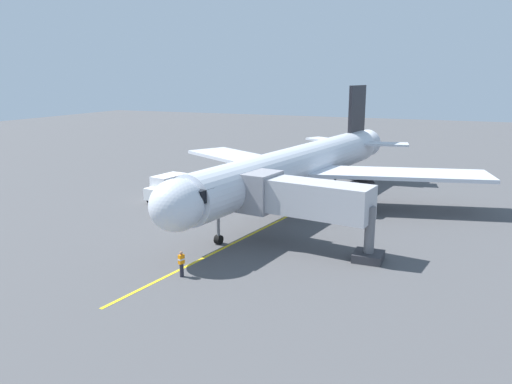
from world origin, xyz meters
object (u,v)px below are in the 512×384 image
Objects in this scene: box_truck_near_nose at (167,187)px; ground_crew_marshaller at (181,264)px; jet_bridge at (297,198)px; airplane at (300,166)px.

ground_crew_marshaller is at bearing 125.30° from box_truck_near_nose.
jet_bridge is 2.37× the size of box_truck_near_nose.
airplane is 13.92m from box_truck_near_nose.
airplane is 3.50× the size of jet_bridge.
airplane is 20.60m from ground_crew_marshaller.
box_truck_near_nose reaches higher than ground_crew_marshaller.
ground_crew_marshaller is (1.27, 20.32, -3.12)m from airplane.
airplane is 8.29× the size of box_truck_near_nose.
box_truck_near_nose is at bearing -26.87° from jet_bridge.
box_truck_near_nose is at bearing 14.39° from airplane.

